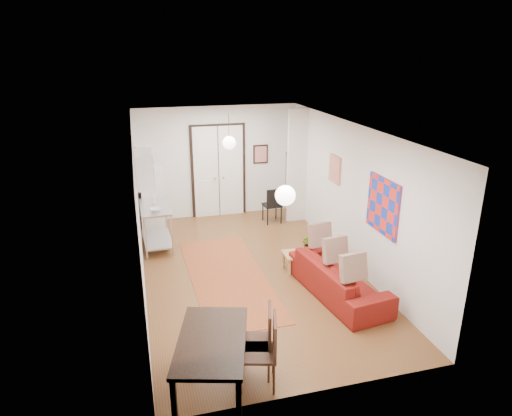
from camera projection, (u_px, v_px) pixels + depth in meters
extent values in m
plane|color=brown|center=(252.00, 272.00, 9.21)|extent=(7.00, 7.00, 0.00)
cube|color=silver|center=(251.00, 128.00, 8.24)|extent=(4.20, 7.00, 0.02)
cube|color=silver|center=(218.00, 162.00, 11.91)|extent=(4.20, 0.02, 2.90)
cube|color=silver|center=(323.00, 295.00, 5.53)|extent=(4.20, 0.02, 2.90)
cube|color=silver|center=(139.00, 214.00, 8.21)|extent=(0.02, 7.00, 2.90)
cube|color=silver|center=(352.00, 195.00, 9.23)|extent=(0.02, 7.00, 2.90)
cube|color=white|center=(219.00, 172.00, 11.95)|extent=(1.44, 0.06, 2.50)
cube|color=silver|center=(297.00, 166.00, 11.49)|extent=(0.50, 0.10, 2.90)
cube|color=white|center=(144.00, 169.00, 9.47)|extent=(0.35, 1.00, 0.70)
cube|color=red|center=(383.00, 206.00, 8.02)|extent=(0.05, 1.00, 1.00)
cube|color=beige|center=(335.00, 169.00, 9.84)|extent=(0.05, 0.50, 0.60)
cube|color=red|center=(261.00, 154.00, 12.11)|extent=(0.40, 0.03, 0.50)
cube|color=olive|center=(136.00, 161.00, 9.87)|extent=(0.03, 0.44, 0.54)
sphere|color=white|center=(229.00, 143.00, 10.28)|extent=(0.30, 0.30, 0.30)
cylinder|color=black|center=(229.00, 125.00, 10.14)|extent=(0.01, 0.01, 0.50)
sphere|color=white|center=(285.00, 195.00, 6.63)|extent=(0.30, 0.30, 0.30)
cylinder|color=black|center=(286.00, 169.00, 6.50)|extent=(0.01, 0.01, 0.50)
cube|color=#A9512A|center=(228.00, 277.00, 8.99)|extent=(1.50, 3.83, 0.01)
imported|color=maroon|center=(338.00, 278.00, 8.26)|extent=(1.19, 2.36, 0.66)
cube|color=tan|center=(304.00, 253.00, 9.20)|extent=(0.86, 0.49, 0.04)
cube|color=tan|center=(290.00, 268.00, 9.00)|extent=(0.05, 0.05, 0.34)
cube|color=tan|center=(325.00, 264.00, 9.18)|extent=(0.05, 0.05, 0.34)
cube|color=tan|center=(284.00, 260.00, 9.34)|extent=(0.05, 0.05, 0.34)
cube|color=tan|center=(318.00, 256.00, 9.53)|extent=(0.05, 0.05, 0.34)
imported|color=#33672E|center=(309.00, 244.00, 9.16)|extent=(0.34, 0.29, 0.37)
cube|color=silver|center=(155.00, 207.00, 10.06)|extent=(0.68, 1.29, 0.04)
cube|color=silver|center=(157.00, 239.00, 10.31)|extent=(0.64, 1.25, 0.03)
cylinder|color=silver|center=(145.00, 239.00, 9.61)|extent=(0.04, 0.04, 0.95)
cylinder|color=silver|center=(171.00, 236.00, 9.74)|extent=(0.04, 0.04, 0.95)
cylinder|color=silver|center=(143.00, 219.00, 10.69)|extent=(0.04, 0.04, 0.95)
cylinder|color=silver|center=(167.00, 217.00, 10.83)|extent=(0.04, 0.04, 0.95)
imported|color=silver|center=(156.00, 210.00, 9.77)|extent=(0.24, 0.24, 0.06)
imported|color=#5399B5|center=(154.00, 199.00, 10.25)|extent=(0.10, 0.09, 0.20)
cube|color=white|center=(152.00, 196.00, 11.39)|extent=(0.57, 0.57, 1.56)
cube|color=black|center=(212.00, 340.00, 5.75)|extent=(1.22, 1.66, 0.05)
cube|color=black|center=(191.00, 412.00, 5.17)|extent=(0.08, 0.08, 0.76)
cube|color=black|center=(254.00, 400.00, 5.35)|extent=(0.08, 0.08, 0.76)
cube|color=black|center=(178.00, 341.00, 6.42)|extent=(0.08, 0.08, 0.76)
cube|color=black|center=(230.00, 333.00, 6.60)|extent=(0.08, 0.08, 0.76)
cube|color=#371F11|center=(253.00, 342.00, 6.21)|extent=(0.60, 0.58, 0.04)
cube|color=#371F11|center=(249.00, 316.00, 6.32)|extent=(0.17, 0.46, 0.51)
cylinder|color=#371F11|center=(242.00, 370.00, 6.05)|extent=(0.03, 0.03, 0.49)
cylinder|color=#371F11|center=(272.00, 365.00, 6.15)|extent=(0.03, 0.03, 0.49)
cylinder|color=#371F11|center=(235.00, 350.00, 6.44)|extent=(0.03, 0.03, 0.49)
cylinder|color=#371F11|center=(263.00, 346.00, 6.54)|extent=(0.03, 0.03, 0.49)
cube|color=#371F11|center=(258.00, 353.00, 6.00)|extent=(0.60, 0.58, 0.04)
cube|color=#371F11|center=(253.00, 326.00, 6.11)|extent=(0.17, 0.46, 0.51)
cylinder|color=#371F11|center=(247.00, 382.00, 5.83)|extent=(0.03, 0.03, 0.49)
cylinder|color=#371F11|center=(277.00, 376.00, 5.93)|extent=(0.03, 0.03, 0.49)
cylinder|color=#371F11|center=(239.00, 361.00, 6.22)|extent=(0.03, 0.03, 0.49)
cylinder|color=#371F11|center=(268.00, 356.00, 6.32)|extent=(0.03, 0.03, 0.49)
cube|color=black|center=(272.00, 205.00, 11.69)|extent=(0.46, 0.46, 0.04)
cube|color=black|center=(270.00, 194.00, 11.78)|extent=(0.43, 0.07, 0.46)
cylinder|color=black|center=(267.00, 217.00, 11.55)|extent=(0.03, 0.03, 0.46)
cylinder|color=black|center=(281.00, 215.00, 11.64)|extent=(0.03, 0.03, 0.46)
cylinder|color=black|center=(263.00, 212.00, 11.89)|extent=(0.03, 0.03, 0.46)
cylinder|color=black|center=(277.00, 211.00, 11.98)|extent=(0.03, 0.03, 0.46)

